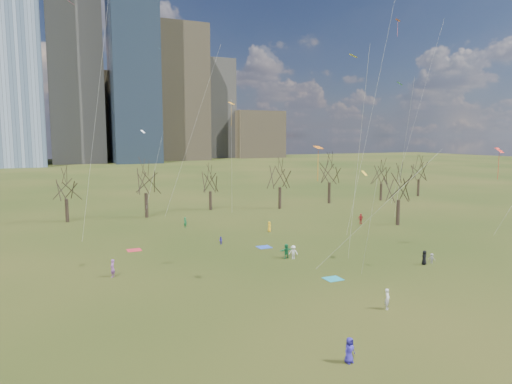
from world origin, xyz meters
name	(u,v)px	position (x,y,z in m)	size (l,w,h in m)	color
ground	(310,283)	(0.00, 0.00, 0.00)	(500.00, 500.00, 0.00)	black
downtown_skyline	(87,83)	(-2.43, 210.64, 39.01)	(212.50, 78.00, 118.00)	slate
bare_tree_row	(192,180)	(-0.09, 37.22, 6.12)	(113.04, 29.80, 9.50)	black
blanket_teal	(333,279)	(2.58, 0.21, 0.01)	(1.60, 1.50, 0.03)	teal
blanket_navy	(264,247)	(1.93, 13.91, 0.01)	(1.60, 1.50, 0.03)	#2648B5
blanket_crimson	(134,250)	(-12.55, 18.86, 0.01)	(1.60, 1.50, 0.03)	red
person_0	(349,350)	(-5.50, -13.50, 0.78)	(0.76, 0.49, 1.55)	#2A2294
person_1	(387,299)	(2.17, -7.78, 0.81)	(0.59, 0.39, 1.63)	silver
person_3	(432,258)	(14.98, 0.38, 0.53)	(0.69, 0.39, 1.06)	slate
person_5	(286,251)	(2.01, 8.42, 0.81)	(1.50, 0.48, 1.62)	#19733F
person_6	(424,258)	(13.90, 0.34, 0.75)	(0.73, 0.48, 1.50)	black
person_7	(112,268)	(-16.12, 9.31, 0.86)	(0.63, 0.41, 1.72)	#8E4F9F
person_8	(221,241)	(-2.34, 17.37, 0.49)	(0.48, 0.37, 0.98)	#3528AF
person_9	(293,252)	(2.57, 7.86, 0.75)	(0.97, 0.56, 1.50)	silver
person_10	(361,219)	(21.52, 21.04, 0.80)	(0.93, 0.39, 1.59)	red
person_12	(269,227)	(6.38, 21.63, 0.73)	(0.71, 0.46, 1.46)	gold
person_13	(185,222)	(-3.50, 29.28, 0.77)	(0.56, 0.37, 1.54)	#186F39
kites_airborne	(310,131)	(7.97, 13.70, 13.81)	(70.47, 46.53, 31.35)	orange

